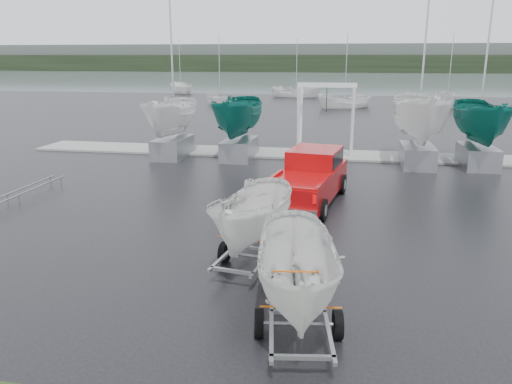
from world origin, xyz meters
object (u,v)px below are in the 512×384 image
object	(u,v)px
pickup_truck	(310,176)
trailer_parked	(301,210)
boat_hoist	(326,109)
trailer_hitched	(254,171)

from	to	relation	value
pickup_truck	trailer_parked	world-z (taller)	trailer_parked
pickup_truck	trailer_parked	bearing A→B (deg)	-77.82
trailer_parked	boat_hoist	bearing A→B (deg)	82.61
trailer_parked	boat_hoist	size ratio (longest dim) A/B	1.19
pickup_truck	boat_hoist	size ratio (longest dim) A/B	1.52
trailer_parked	boat_hoist	xyz separation A→B (m)	(-0.39, 19.40, 0.00)
trailer_hitched	boat_hoist	bearing A→B (deg)	95.03
trailer_hitched	boat_hoist	distance (m)	16.11
pickup_truck	boat_hoist	world-z (taller)	boat_hoist
trailer_hitched	boat_hoist	xyz separation A→B (m)	(1.16, 16.07, 0.04)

